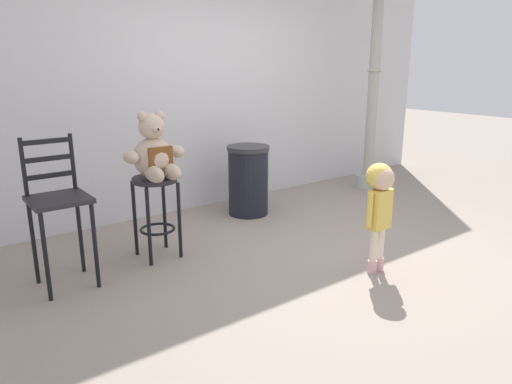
# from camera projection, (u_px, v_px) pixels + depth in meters

# --- Properties ---
(ground_plane) EXTENTS (24.00, 24.00, 0.00)m
(ground_plane) POSITION_uv_depth(u_px,v_px,m) (323.00, 253.00, 4.34)
(ground_plane) COLOR gray
(building_wall) EXTENTS (7.55, 0.30, 3.88)m
(building_wall) POSITION_uv_depth(u_px,v_px,m) (199.00, 38.00, 5.42)
(building_wall) COLOR silver
(building_wall) RESTS_ON ground_plane
(bar_stool_with_teddy) EXTENTS (0.38, 0.38, 0.72)m
(bar_stool_with_teddy) POSITION_uv_depth(u_px,v_px,m) (156.00, 200.00, 4.14)
(bar_stool_with_teddy) COLOR black
(bar_stool_with_teddy) RESTS_ON ground_plane
(teddy_bear) EXTENTS (0.53, 0.48, 0.56)m
(teddy_bear) POSITION_uv_depth(u_px,v_px,m) (155.00, 154.00, 4.00)
(teddy_bear) COLOR #BFA690
(teddy_bear) RESTS_ON bar_stool_with_teddy
(child_walking) EXTENTS (0.29, 0.23, 0.91)m
(child_walking) POSITION_uv_depth(u_px,v_px,m) (380.00, 194.00, 3.79)
(child_walking) COLOR beige
(child_walking) RESTS_ON ground_plane
(trash_bin) EXTENTS (0.47, 0.47, 0.78)m
(trash_bin) POSITION_uv_depth(u_px,v_px,m) (248.00, 180.00, 5.35)
(trash_bin) COLOR black
(trash_bin) RESTS_ON ground_plane
(lamppost) EXTENTS (0.33, 0.33, 2.70)m
(lamppost) POSITION_uv_depth(u_px,v_px,m) (372.00, 110.00, 6.28)
(lamppost) COLOR #A3A9A1
(lamppost) RESTS_ON ground_plane
(bar_chair_empty) EXTENTS (0.42, 0.42, 1.15)m
(bar_chair_empty) POSITION_uv_depth(u_px,v_px,m) (58.00, 205.00, 3.57)
(bar_chair_empty) COLOR black
(bar_chair_empty) RESTS_ON ground_plane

